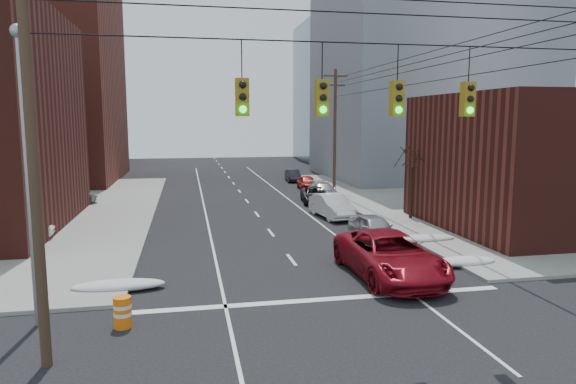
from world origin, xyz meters
name	(u,v)px	position (x,y,z in m)	size (l,w,h in m)	color
sidewalk_ne	(566,196)	(27.00, 27.00, 0.07)	(40.00, 40.00, 0.15)	gray
building_brick_far	(44,124)	(-26.00, 74.00, 6.00)	(22.00, 18.00, 12.00)	#4D1D17
building_office	(426,66)	(22.00, 44.00, 12.50)	(22.00, 20.00, 25.00)	gray
building_glass	(364,92)	(24.00, 70.00, 11.00)	(20.00, 18.00, 22.00)	gray
building_storefront	(571,162)	(18.00, 16.00, 4.00)	(16.00, 12.00, 8.00)	#4D1D17
utility_pole_left	(32,149)	(-8.50, 3.00, 5.78)	(2.20, 0.28, 11.00)	#473323
utility_pole_far	(335,128)	(8.50, 34.00, 5.78)	(2.20, 0.28, 11.00)	#473323
traffic_signals	(360,96)	(0.10, 2.97, 7.17)	(17.00, 0.42, 2.02)	black
street_light	(26,152)	(-9.50, 6.00, 5.54)	(0.44, 0.44, 9.32)	gray
bare_tree	(411,185)	(9.59, 20.00, 2.32)	(2.09, 2.20, 4.93)	black
snow_nw	(119,285)	(-7.40, 9.00, 0.21)	(3.50, 1.08, 0.42)	silver
snow_ne	(464,261)	(7.40, 9.50, 0.21)	(3.00, 1.08, 0.42)	silver
snow_east_far	(420,239)	(7.40, 14.00, 0.21)	(4.00, 1.08, 0.42)	silver
red_pickup	(389,255)	(3.45, 8.60, 0.93)	(3.08, 6.69, 1.86)	maroon
parked_car_a	(374,228)	(5.16, 14.88, 0.71)	(1.68, 4.17, 1.42)	#9E9EA3
parked_car_b	(332,206)	(4.80, 21.86, 0.78)	(1.66, 4.75, 1.56)	silver
parked_car_c	(315,195)	(5.23, 28.11, 0.62)	(2.07, 4.50, 1.25)	black
parked_car_d	(323,191)	(6.40, 30.02, 0.67)	(1.87, 4.60, 1.33)	#A3A3A7
parked_car_e	(307,183)	(6.40, 35.87, 0.66)	(1.56, 3.88, 1.32)	maroon
parked_car_f	(293,176)	(6.40, 42.54, 0.63)	(1.34, 3.85, 1.27)	black
lot_car_a	(8,226)	(-14.16, 18.30, 0.88)	(1.55, 4.45, 1.47)	white
lot_car_b	(62,196)	(-14.02, 30.00, 0.85)	(2.34, 5.06, 1.41)	#ADADB2
lot_car_d	(16,200)	(-16.76, 28.36, 0.88)	(1.73, 4.31, 1.47)	silver
construction_barrel	(123,312)	(-6.81, 5.29, 0.51)	(0.75, 0.75, 1.00)	orange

